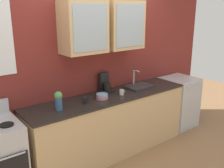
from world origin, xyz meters
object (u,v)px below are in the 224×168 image
(cup_near_sink, at_px, (122,92))
(dishwasher, at_px, (178,102))
(sink_faucet, at_px, (139,86))
(vase, at_px, (59,100))
(cup_near_bowls, at_px, (85,101))
(coffee_maker, at_px, (105,85))
(bowl_stack, at_px, (102,96))

(cup_near_sink, height_order, dishwasher, cup_near_sink)
(sink_faucet, relative_size, cup_near_sink, 4.30)
(vase, relative_size, dishwasher, 0.27)
(vase, relative_size, cup_near_bowls, 2.41)
(vase, relative_size, coffee_maker, 0.84)
(cup_near_sink, bearing_deg, vase, 178.91)
(sink_faucet, bearing_deg, vase, -176.04)
(bowl_stack, bearing_deg, vase, -178.30)
(cup_near_sink, distance_m, coffee_maker, 0.30)
(bowl_stack, height_order, cup_near_bowls, cup_near_bowls)
(sink_faucet, xyz_separation_m, cup_near_sink, (-0.45, -0.12, 0.02))
(bowl_stack, bearing_deg, cup_near_sink, -6.83)
(sink_faucet, relative_size, cup_near_bowls, 4.11)
(bowl_stack, distance_m, vase, 0.68)
(coffee_maker, bearing_deg, sink_faucet, -15.80)
(bowl_stack, bearing_deg, cup_near_bowls, -175.00)
(cup_near_bowls, bearing_deg, dishwasher, 1.57)
(cup_near_sink, bearing_deg, bowl_stack, 173.17)
(cup_near_sink, distance_m, cup_near_bowls, 0.63)
(sink_faucet, height_order, vase, sink_faucet)
(vase, distance_m, cup_near_sink, 1.01)
(bowl_stack, height_order, coffee_maker, coffee_maker)
(cup_near_bowls, distance_m, coffee_maker, 0.59)
(sink_faucet, distance_m, vase, 1.47)
(cup_near_bowls, distance_m, dishwasher, 2.13)
(dishwasher, bearing_deg, vase, -178.81)
(sink_faucet, distance_m, cup_near_bowls, 1.09)
(bowl_stack, height_order, dishwasher, bowl_stack)
(vase, height_order, cup_near_sink, vase)
(sink_faucet, height_order, cup_near_bowls, sink_faucet)
(sink_faucet, relative_size, dishwasher, 0.45)
(dishwasher, height_order, coffee_maker, coffee_maker)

